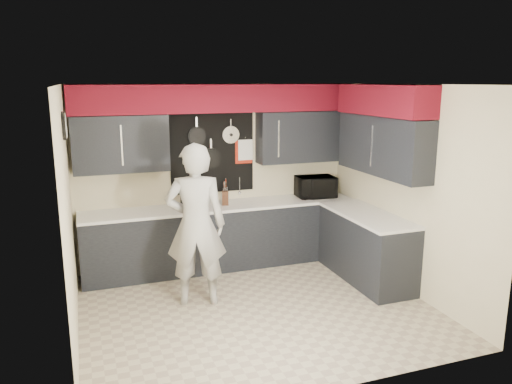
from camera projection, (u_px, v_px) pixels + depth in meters
name	position (u px, v px, depth m)	size (l,w,h in m)	color
ground	(256.00, 307.00, 5.94)	(4.00, 4.00, 0.00)	#B8AE8F
back_wall_assembly	(218.00, 127.00, 6.97)	(4.00, 0.36, 2.60)	beige
right_wall_assembly	(386.00, 137.00, 6.36)	(0.36, 3.50, 2.60)	beige
left_wall_assembly	(69.00, 214.00, 5.01)	(0.05, 3.50, 2.60)	beige
base_cabinets	(262.00, 239.00, 7.04)	(3.95, 2.20, 0.92)	black
microwave	(316.00, 187.00, 7.51)	(0.57, 0.38, 0.31)	black
knife_block	(225.00, 198.00, 7.04)	(0.09, 0.09, 0.20)	#342210
utensil_crock	(225.00, 199.00, 7.12)	(0.11, 0.11, 0.15)	white
coffee_maker	(188.00, 196.00, 6.86)	(0.19, 0.22, 0.32)	black
person	(196.00, 225.00, 5.87)	(0.71, 0.47, 1.95)	#9A9A98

